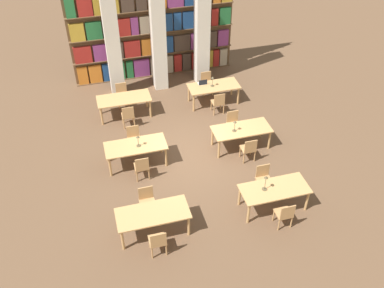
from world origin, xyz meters
TOP-DOWN VIEW (x-y plane):
  - ground_plane at (0.00, 0.00)m, footprint 40.00×40.00m
  - bookshelf_bank at (0.00, 5.38)m, footprint 6.44×0.35m
  - pillar_left at (-1.68, 4.37)m, footprint 0.51×0.51m
  - pillar_center at (0.00, 4.37)m, footprint 0.51×0.51m
  - pillar_right at (1.68, 4.37)m, footprint 0.51×0.51m
  - reading_table_0 at (-1.73, -2.77)m, footprint 1.88×0.84m
  - chair_0 at (-1.76, -3.48)m, footprint 0.42×0.40m
  - chair_1 at (-1.76, -2.07)m, footprint 0.42×0.40m
  - reading_table_1 at (1.62, -2.79)m, footprint 1.88×0.84m
  - chair_2 at (1.63, -3.50)m, footprint 0.42×0.40m
  - chair_3 at (1.63, -2.09)m, footprint 0.42×0.40m
  - desk_lamp_0 at (1.34, -2.75)m, footprint 0.14×0.14m
  - reading_table_2 at (-1.70, 0.04)m, footprint 1.88×0.84m
  - chair_4 at (-1.65, -0.67)m, footprint 0.42×0.40m
  - chair_5 at (-1.65, 0.74)m, footprint 0.42×0.40m
  - desk_lamp_1 at (-1.61, -0.01)m, footprint 0.14×0.14m
  - reading_table_3 at (1.71, -0.04)m, footprint 1.88×0.84m
  - chair_6 at (1.70, -0.74)m, footprint 0.42×0.40m
  - chair_7 at (1.70, 0.67)m, footprint 0.42×0.40m
  - desk_lamp_2 at (1.44, -0.08)m, footprint 0.14×0.14m
  - reading_table_4 at (-1.65, 2.75)m, footprint 1.88×0.84m
  - chair_8 at (-1.64, 2.05)m, footprint 0.42×0.40m
  - chair_9 at (-1.64, 3.46)m, footprint 0.42×0.40m
  - reading_table_5 at (1.65, 2.70)m, footprint 1.88×0.84m
  - chair_10 at (1.61, 1.99)m, footprint 0.42×0.40m
  - chair_11 at (1.61, 3.40)m, footprint 0.42×0.40m
  - desk_lamp_3 at (1.60, 2.69)m, footprint 0.14×0.14m
  - laptop at (1.29, 2.92)m, footprint 0.32×0.22m

SIDE VIEW (x-z plane):
  - ground_plane at x=0.00m, z-range 0.00..0.00m
  - chair_0 at x=-1.76m, z-range 0.03..0.90m
  - chair_1 at x=-1.76m, z-range 0.03..0.90m
  - chair_2 at x=1.63m, z-range 0.03..0.90m
  - chair_3 at x=1.63m, z-range 0.03..0.90m
  - chair_4 at x=-1.65m, z-range 0.03..0.90m
  - chair_5 at x=-1.65m, z-range 0.03..0.90m
  - chair_6 at x=1.70m, z-range 0.03..0.90m
  - chair_7 at x=1.70m, z-range 0.03..0.90m
  - chair_8 at x=-1.64m, z-range 0.03..0.90m
  - chair_9 at x=-1.64m, z-range 0.03..0.90m
  - chair_10 at x=1.61m, z-range 0.03..0.90m
  - chair_11 at x=1.61m, z-range 0.03..0.90m
  - reading_table_0 at x=-1.73m, z-range 0.28..1.02m
  - reading_table_1 at x=1.62m, z-range 0.28..1.02m
  - reading_table_2 at x=-1.70m, z-range 0.28..1.02m
  - reading_table_3 at x=1.71m, z-range 0.28..1.02m
  - reading_table_4 at x=-1.65m, z-range 0.28..1.02m
  - reading_table_5 at x=1.65m, z-range 0.28..1.02m
  - laptop at x=1.29m, z-range 0.67..0.88m
  - desk_lamp_3 at x=1.60m, z-range 0.80..1.19m
  - desk_lamp_2 at x=1.44m, z-range 0.80..1.20m
  - desk_lamp_1 at x=-1.61m, z-range 0.80..1.20m
  - desk_lamp_0 at x=1.34m, z-range 0.82..1.31m
  - bookshelf_bank at x=0.00m, z-range -0.06..5.44m
  - pillar_left at x=-1.68m, z-range 0.00..6.00m
  - pillar_center at x=0.00m, z-range 0.00..6.00m
  - pillar_right at x=1.68m, z-range 0.00..6.00m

